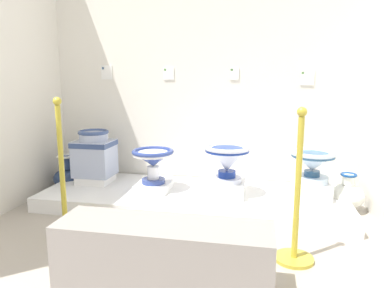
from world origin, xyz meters
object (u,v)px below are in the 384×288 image
Objects in this scene: plinth_block_slender_white at (227,189)px; antique_toilet_pale_glazed at (313,162)px; info_placard_fourth at (307,77)px; stanchion_post_near_right at (296,218)px; info_placard_first at (107,72)px; antique_toilet_slender_white at (227,159)px; antique_toilet_broad_patterned at (94,153)px; info_placard_third at (234,73)px; decorative_vase_corner at (67,176)px; decorative_vase_spare at (347,195)px; antique_toilet_central_ornate at (153,159)px; stanchion_post_near_left at (64,195)px; info_placard_second at (168,73)px; plinth_block_central_ornate at (154,187)px; plinth_block_pale_glazed at (311,189)px; museum_bench at (164,256)px; plinth_block_broad_patterned at (96,179)px.

antique_toilet_pale_glazed reaches higher than plinth_block_slender_white.
info_placard_fourth is 1.72m from stanchion_post_near_right.
antique_toilet_slender_white is at bearing -21.69° from info_placard_first.
info_placard_first reaches higher than antique_toilet_broad_patterned.
info_placard_third is 1.81m from stanchion_post_near_right.
info_placard_fourth is 2.75m from decorative_vase_corner.
decorative_vase_spare is at bearing 61.97° from stanchion_post_near_right.
stanchion_post_near_right is at bearing -69.24° from info_placard_third.
stanchion_post_near_left reaches higher than antique_toilet_central_ornate.
info_placard_second is at bearing 162.74° from antique_toilet_pale_glazed.
plinth_block_pale_glazed reaches higher than plinth_block_central_ornate.
antique_toilet_central_ornate is 3.21× the size of info_placard_third.
plinth_block_pale_glazed is at bearing -30.88° from info_placard_third.
info_placard_second reaches higher than museum_bench.
museum_bench is at bearing -116.65° from info_placard_fourth.
museum_bench reaches higher than decorative_vase_corner.
antique_toilet_central_ornate is at bearing -158.98° from info_placard_fourth.
info_placard_first is at bearing 158.31° from antique_toilet_slender_white.
antique_toilet_central_ornate is at bearing 180.00° from plinth_block_central_ornate.
decorative_vase_corner is at bearing 178.98° from decorative_vase_spare.
stanchion_post_near_left is (-1.93, -1.35, -0.91)m from info_placard_fourth.
stanchion_post_near_left is at bearing -146.78° from plinth_block_slender_white.
info_placard_third reaches higher than plinth_block_broad_patterned.
stanchion_post_near_left is at bearing -78.19° from plinth_block_broad_patterned.
decorative_vase_corner is (-0.39, 0.09, -0.30)m from antique_toilet_broad_patterned.
antique_toilet_slender_white is (0.00, 0.00, 0.29)m from plinth_block_slender_white.
decorative_vase_spare is (2.89, -0.05, -0.01)m from decorative_vase_corner.
plinth_block_central_ornate is 1.88m from info_placard_fourth.
plinth_block_slender_white is 1.12m from decorative_vase_spare.
antique_toilet_pale_glazed is 1.01m from stanchion_post_near_right.
plinth_block_broad_patterned is at bearing -168.79° from info_placard_fourth.
antique_toilet_slender_white reaches higher than plinth_block_pale_glazed.
info_placard_second is 0.33× the size of decorative_vase_corner.
decorative_vase_spare is at bearing 48.87° from museum_bench.
antique_toilet_slender_white is at bearing -38.73° from info_placard_second.
decorative_vase_spare is at bearing -19.34° from info_placard_third.
info_placard_second reaches higher than decorative_vase_spare.
plinth_block_broad_patterned is at bearing 168.72° from plinth_block_central_ornate.
info_placard_third is (0.72, 0.56, 1.10)m from plinth_block_central_ornate.
info_placard_fourth reaches higher than antique_toilet_pale_glazed.
antique_toilet_central_ornate is 1.13× the size of decorative_vase_spare.
plinth_block_central_ornate is 0.78m from antique_toilet_slender_white.
info_placard_first is at bearing 171.29° from decorative_vase_spare.
antique_toilet_central_ornate is at bearing -174.65° from decorative_vase_spare.
stanchion_post_near_right is (-0.22, -0.97, -0.17)m from antique_toilet_pale_glazed.
museum_bench is (-0.23, -1.35, -0.29)m from antique_toilet_slender_white.
plinth_block_broad_patterned is 2.50m from decorative_vase_spare.
plinth_block_central_ornate is 1.09m from decorative_vase_corner.
info_placard_third is 0.12× the size of stanchion_post_near_right.
info_placard_third is at bearing 149.12° from antique_toilet_pale_glazed.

